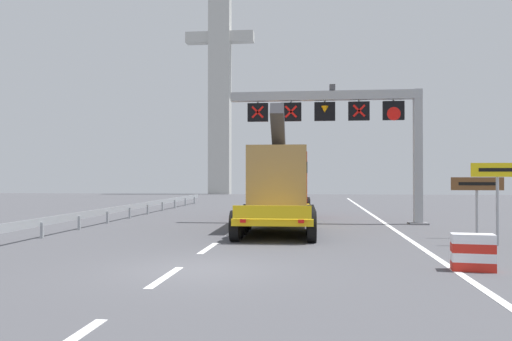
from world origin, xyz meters
TOP-DOWN VIEW (x-y plane):
  - ground at (0.00, 0.00)m, footprint 112.00×112.00m
  - lane_markings at (-0.60, 18.54)m, footprint 0.20×51.67m
  - edge_line_right at (6.20, 12.00)m, footprint 0.20×63.00m
  - overhead_lane_gantry at (4.48, 13.37)m, footprint 9.57×0.90m
  - heavy_haul_truck_yellow at (1.16, 13.08)m, footprint 3.30×14.11m
  - exit_sign_yellow at (8.83, 5.48)m, footprint 1.73×0.15m
  - tourist_info_sign_brown at (8.79, 7.60)m, footprint 1.89×0.15m
  - crash_barrier_striped at (6.62, 0.55)m, footprint 1.06×0.63m
  - guardrail_left at (-7.35, 15.21)m, footprint 0.13×34.41m
  - bridge_pylon_distant at (-9.66, 55.81)m, footprint 9.00×2.00m

SIDE VIEW (x-z plane):
  - ground at x=0.00m, z-range 0.00..0.00m
  - edge_line_right at x=6.20m, z-range 0.00..0.01m
  - lane_markings at x=-0.60m, z-range 0.00..0.01m
  - crash_barrier_striped at x=6.62m, z-range 0.00..0.90m
  - guardrail_left at x=-7.35m, z-range 0.18..0.94m
  - tourist_info_sign_brown at x=8.79m, z-range 0.64..2.91m
  - heavy_haul_truck_yellow at x=1.16m, z-range -0.66..4.64m
  - exit_sign_yellow at x=8.83m, z-range 0.74..3.49m
  - overhead_lane_gantry at x=4.48m, z-range 1.79..8.61m
  - bridge_pylon_distant at x=-9.66m, z-range 0.39..33.67m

